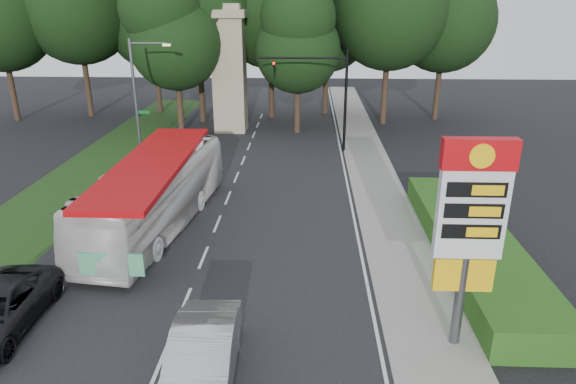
{
  "coord_description": "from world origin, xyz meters",
  "views": [
    {
      "loc": [
        4.42,
        -11.91,
        10.48
      ],
      "look_at": [
        3.54,
        9.83,
        2.2
      ],
      "focal_mm": 32.0,
      "sensor_mm": 36.0,
      "label": 1
    }
  ],
  "objects_px": {
    "gas_station_pylon": "(471,218)",
    "sedan_silver": "(202,360)",
    "transit_bus": "(156,194)",
    "streetlight_signs": "(138,94)",
    "traffic_signal_mast": "(327,87)",
    "monument": "(229,68)"
  },
  "relations": [
    {
      "from": "traffic_signal_mast",
      "to": "transit_bus",
      "type": "height_order",
      "value": "traffic_signal_mast"
    },
    {
      "from": "monument",
      "to": "sedan_silver",
      "type": "height_order",
      "value": "monument"
    },
    {
      "from": "monument",
      "to": "sedan_silver",
      "type": "bearing_deg",
      "value": -83.38
    },
    {
      "from": "traffic_signal_mast",
      "to": "streetlight_signs",
      "type": "xyz_separation_m",
      "value": [
        -12.67,
        -1.99,
        -0.23
      ]
    },
    {
      "from": "traffic_signal_mast",
      "to": "transit_bus",
      "type": "distance_m",
      "value": 16.15
    },
    {
      "from": "transit_bus",
      "to": "streetlight_signs",
      "type": "bearing_deg",
      "value": 117.69
    },
    {
      "from": "streetlight_signs",
      "to": "monument",
      "type": "bearing_deg",
      "value": 58.03
    },
    {
      "from": "transit_bus",
      "to": "sedan_silver",
      "type": "relative_size",
      "value": 2.35
    },
    {
      "from": "streetlight_signs",
      "to": "sedan_silver",
      "type": "distance_m",
      "value": 23.99
    },
    {
      "from": "transit_bus",
      "to": "sedan_silver",
      "type": "xyz_separation_m",
      "value": [
        4.29,
        -10.7,
        -0.85
      ]
    },
    {
      "from": "monument",
      "to": "transit_bus",
      "type": "bearing_deg",
      "value": -92.31
    },
    {
      "from": "gas_station_pylon",
      "to": "streetlight_signs",
      "type": "distance_m",
      "value": 25.74
    },
    {
      "from": "monument",
      "to": "transit_bus",
      "type": "distance_m",
      "value": 19.74
    },
    {
      "from": "gas_station_pylon",
      "to": "transit_bus",
      "type": "relative_size",
      "value": 0.56
    },
    {
      "from": "traffic_signal_mast",
      "to": "gas_station_pylon",
      "type": "bearing_deg",
      "value": -80.91
    },
    {
      "from": "monument",
      "to": "sedan_silver",
      "type": "relative_size",
      "value": 1.93
    },
    {
      "from": "gas_station_pylon",
      "to": "sedan_silver",
      "type": "height_order",
      "value": "gas_station_pylon"
    },
    {
      "from": "gas_station_pylon",
      "to": "traffic_signal_mast",
      "type": "height_order",
      "value": "traffic_signal_mast"
    },
    {
      "from": "gas_station_pylon",
      "to": "transit_bus",
      "type": "distance_m",
      "value": 14.99
    },
    {
      "from": "gas_station_pylon",
      "to": "sedan_silver",
      "type": "xyz_separation_m",
      "value": [
        -7.7,
        -2.13,
        -3.59
      ]
    },
    {
      "from": "streetlight_signs",
      "to": "monument",
      "type": "height_order",
      "value": "monument"
    },
    {
      "from": "traffic_signal_mast",
      "to": "transit_bus",
      "type": "xyz_separation_m",
      "value": [
        -8.47,
        -13.43,
        -2.97
      ]
    }
  ]
}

